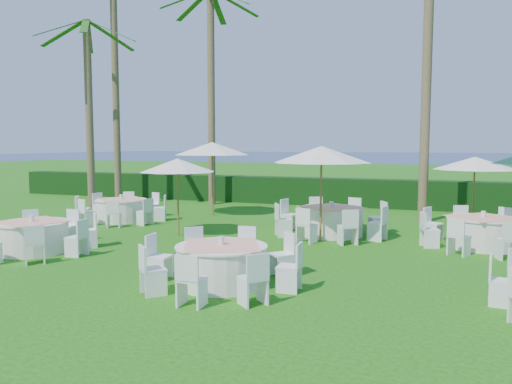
# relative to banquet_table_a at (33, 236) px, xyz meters

# --- Properties ---
(ground) EXTENTS (120.00, 120.00, 0.00)m
(ground) POSITION_rel_banquet_table_a_xyz_m (5.33, 0.14, -0.41)
(ground) COLOR #13590F
(ground) RESTS_ON ground
(hedge) EXTENTS (34.00, 1.00, 1.20)m
(hedge) POSITION_rel_banquet_table_a_xyz_m (5.33, 12.14, 0.19)
(hedge) COLOR black
(hedge) RESTS_ON ground
(ocean) EXTENTS (260.00, 260.00, 0.00)m
(ocean) POSITION_rel_banquet_table_a_xyz_m (5.33, 102.14, -0.41)
(ocean) COLOR #071B4E
(ocean) RESTS_ON ground
(banquet_table_a) EXTENTS (3.09, 3.09, 0.94)m
(banquet_table_a) POSITION_rel_banquet_table_a_xyz_m (0.00, 0.00, 0.00)
(banquet_table_a) COLOR white
(banquet_table_a) RESTS_ON ground
(banquet_table_b) EXTENTS (3.11, 3.11, 0.94)m
(banquet_table_b) POSITION_rel_banquet_table_a_xyz_m (5.65, -1.02, 0.00)
(banquet_table_b) COLOR white
(banquet_table_b) RESTS_ON ground
(banquet_table_d) EXTENTS (3.04, 3.04, 0.94)m
(banquet_table_d) POSITION_rel_banquet_table_a_xyz_m (-0.96, 5.07, 0.00)
(banquet_table_d) COLOR white
(banquet_table_d) RESTS_ON ground
(banquet_table_e) EXTENTS (3.34, 3.34, 1.01)m
(banquet_table_e) POSITION_rel_banquet_table_a_xyz_m (6.53, 4.95, 0.03)
(banquet_table_e) COLOR white
(banquet_table_e) RESTS_ON ground
(banquet_table_f) EXTENTS (3.14, 3.14, 0.96)m
(banquet_table_f) POSITION_rel_banquet_table_a_xyz_m (10.63, 4.55, 0.01)
(banquet_table_f) COLOR white
(banquet_table_f) RESTS_ON ground
(umbrella_a) EXTENTS (2.26, 2.26, 2.28)m
(umbrella_a) POSITION_rel_banquet_table_a_xyz_m (2.29, 3.32, 1.67)
(umbrella_a) COLOR brown
(umbrella_a) RESTS_ON ground
(umbrella_b) EXTENTS (2.72, 2.72, 2.65)m
(umbrella_b) POSITION_rel_banquet_table_a_xyz_m (6.46, 3.88, 2.01)
(umbrella_b) COLOR brown
(umbrella_b) RESTS_ON ground
(umbrella_c) EXTENTS (2.93, 2.93, 2.78)m
(umbrella_c) POSITION_rel_banquet_table_a_xyz_m (1.41, 7.54, 2.13)
(umbrella_c) COLOR brown
(umbrella_c) RESTS_ON ground
(umbrella_d) EXTENTS (2.51, 2.51, 2.31)m
(umbrella_d) POSITION_rel_banquet_table_a_xyz_m (10.54, 7.36, 1.70)
(umbrella_d) COLOR brown
(umbrella_d) RESTS_ON ground
(palm_a) EXTENTS (4.41, 4.08, 11.09)m
(palm_a) POSITION_rel_banquet_table_a_xyz_m (-4.83, 10.25, 5.61)
(palm_a) COLOR brown
(palm_a) RESTS_ON ground
(palm_b) EXTENTS (4.20, 4.39, 9.41)m
(palm_b) POSITION_rel_banquet_table_a_xyz_m (-0.12, 10.70, 4.76)
(palm_b) COLOR brown
(palm_b) RESTS_ON ground
(palm_c) EXTENTS (4.16, 4.40, 12.94)m
(palm_c) POSITION_rel_banquet_table_a_xyz_m (8.99, 8.44, 6.56)
(palm_c) COLOR brown
(palm_c) RESTS_ON ground
(palm_f) EXTENTS (4.40, 4.12, 7.86)m
(palm_f) POSITION_rel_banquet_table_a_xyz_m (-4.46, 7.86, 3.96)
(palm_f) COLOR brown
(palm_f) RESTS_ON ground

